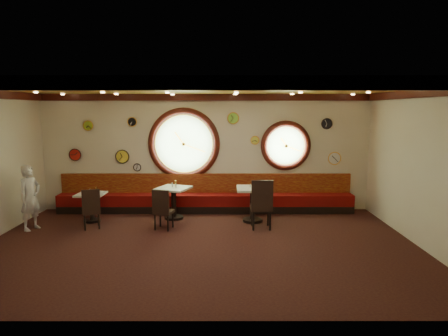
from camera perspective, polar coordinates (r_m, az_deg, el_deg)
floor at (r=8.44m, az=-3.45°, el=-10.93°), size 9.00×6.00×0.00m
ceiling at (r=7.98m, az=-3.65°, el=11.31°), size 9.00×6.00×0.02m
wall_back at (r=11.03m, az=-2.61°, el=2.18°), size 9.00×0.02×3.20m
wall_front at (r=5.12m, az=-5.58°, el=-5.12°), size 9.00×0.02×3.20m
wall_right at (r=8.99m, az=26.44°, el=-0.11°), size 0.02×6.00×3.20m
molding_back at (r=10.92m, az=-2.67°, el=10.06°), size 9.00×0.10×0.18m
molding_front at (r=5.04m, az=-5.77°, el=11.97°), size 9.00×0.10×0.18m
molding_right at (r=8.89m, az=26.79°, el=9.56°), size 0.10×6.00×0.18m
banquette_base at (r=11.02m, az=-2.62°, el=-5.75°), size 8.00×0.55×0.20m
banquette_seat at (r=10.96m, az=-2.63°, el=-4.49°), size 8.00×0.55×0.30m
banquette_back at (r=11.09m, az=-2.59°, el=-2.22°), size 8.00×0.10×0.55m
porthole_left_glass at (r=11.04m, az=-5.74°, el=3.46°), size 1.66×0.02×1.66m
porthole_left_frame at (r=11.03m, az=-5.74°, el=3.46°), size 1.98×0.18×1.98m
porthole_left_ring at (r=11.00m, az=-5.76°, el=3.44°), size 1.61×0.03×1.61m
porthole_right_glass at (r=11.13m, az=8.80°, el=3.18°), size 1.10×0.02×1.10m
porthole_right_frame at (r=11.11m, az=8.81°, el=3.18°), size 1.38×0.18×1.38m
porthole_right_ring at (r=11.08m, az=8.83°, el=3.16°), size 1.09×0.03×1.09m
wall_clock_0 at (r=10.98m, az=4.44°, el=3.97°), size 0.22×0.03×0.22m
wall_clock_1 at (r=10.92m, az=1.31°, el=7.13°), size 0.30×0.03×0.30m
wall_clock_2 at (r=11.28m, az=-12.29°, el=0.09°), size 0.20×0.03×0.20m
wall_clock_3 at (r=11.28m, az=14.46°, el=6.14°), size 0.28×0.03×0.28m
wall_clock_4 at (r=11.72m, az=-20.49°, el=1.78°), size 0.32×0.03×0.32m
wall_clock_5 at (r=11.53m, az=-18.83°, el=5.76°), size 0.26×0.03×0.26m
wall_clock_6 at (r=11.34m, az=-14.31°, el=1.59°), size 0.36×0.03×0.36m
wall_clock_7 at (r=11.41m, az=15.50°, el=1.34°), size 0.34×0.03×0.34m
wall_clock_8 at (r=11.20m, az=-12.99°, el=6.44°), size 0.24×0.03×0.24m
table_a at (r=10.52m, az=-18.43°, el=-4.87°), size 0.69×0.69×0.72m
table_b at (r=10.30m, az=-7.20°, el=-4.41°), size 0.97×0.97×0.82m
table_c at (r=9.99m, az=4.11°, el=-4.60°), size 0.80×0.80×0.87m
chair_a at (r=9.85m, az=-18.45°, el=-5.20°), size 0.51×0.51×0.59m
chair_b at (r=9.39m, az=-8.81°, el=-5.50°), size 0.49×0.49×0.60m
chair_c at (r=9.34m, az=5.40°, el=-4.72°), size 0.50×0.50×0.73m
condiment_a_salt at (r=10.53m, az=-18.60°, el=-3.11°), size 0.04×0.04×0.10m
condiment_b_salt at (r=10.26m, az=-7.40°, el=-2.40°), size 0.04×0.04×0.11m
condiment_c_salt at (r=9.93m, az=3.77°, el=-2.53°), size 0.03×0.03×0.09m
condiment_a_pepper at (r=10.37m, az=-18.34°, el=-3.29°), size 0.03×0.03×0.09m
condiment_b_pepper at (r=10.15m, az=-6.87°, el=-2.57°), size 0.03×0.03×0.10m
condiment_c_pepper at (r=9.93m, az=4.13°, el=-2.48°), size 0.04×0.04×0.11m
condiment_a_bottle at (r=10.47m, az=-17.76°, el=-2.99°), size 0.05×0.05×0.15m
condiment_b_bottle at (r=10.32m, az=-6.93°, el=-2.21°), size 0.05×0.05×0.16m
condiment_c_bottle at (r=10.03m, az=4.96°, el=-2.22°), size 0.05×0.05×0.16m
waiter at (r=10.31m, az=-25.95°, el=-3.81°), size 0.55×0.65×1.53m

